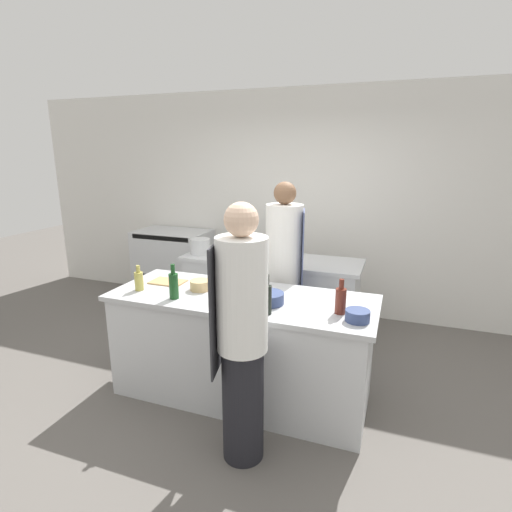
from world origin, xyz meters
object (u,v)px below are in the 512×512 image
object	(u,v)px
bowl_ceramic_blue	(248,289)
bowl_wooden_salad	(269,298)
bowl_prep_small	(200,285)
bottle_vinegar	(248,274)
bowl_mixing_large	(358,316)
bottle_cooking_oil	(267,299)
oven_range	(174,266)
chef_at_prep_near	(242,337)
bottle_wine	(341,300)
chef_at_stove	(284,274)
stockpot	(200,247)
bottle_olive_oil	(174,285)
bottle_sauce	(139,280)

from	to	relation	value
bowl_ceramic_blue	bowl_wooden_salad	xyz separation A→B (m)	(0.23, -0.16, 0.00)
bowl_prep_small	bowl_wooden_salad	xyz separation A→B (m)	(0.65, -0.10, 0.00)
bottle_vinegar	bowl_prep_small	bearing A→B (deg)	-144.06
bottle_vinegar	bowl_mixing_large	size ratio (longest dim) A/B	1.55
bottle_cooking_oil	bowl_prep_small	xyz separation A→B (m)	(-0.70, 0.30, -0.08)
bowl_wooden_salad	oven_range	bearing A→B (deg)	137.13
bowl_prep_small	bowl_ceramic_blue	size ratio (longest dim) A/B	0.76
bottle_cooking_oil	bowl_ceramic_blue	distance (m)	0.47
chef_at_prep_near	bottle_cooking_oil	xyz separation A→B (m)	(0.04, 0.39, 0.13)
bottle_vinegar	bowl_prep_small	world-z (taller)	bottle_vinegar
bowl_mixing_large	bowl_ceramic_blue	xyz separation A→B (m)	(-0.92, 0.27, -0.00)
chef_at_prep_near	bowl_mixing_large	distance (m)	0.83
bottle_wine	chef_at_stove	bearing A→B (deg)	129.45
bowl_mixing_large	stockpot	size ratio (longest dim) A/B	0.76
bowl_mixing_large	stockpot	world-z (taller)	stockpot
stockpot	bottle_cooking_oil	bearing A→B (deg)	-47.65
bottle_olive_oil	bowl_wooden_salad	size ratio (longest dim) A/B	1.18
bowl_mixing_large	bottle_sauce	bearing A→B (deg)	179.23
bottle_vinegar	bowl_wooden_salad	world-z (taller)	bottle_vinegar
bottle_olive_oil	bowl_ceramic_blue	distance (m)	0.61
bowl_prep_small	stockpot	size ratio (longest dim) A/B	0.78
chef_at_prep_near	bowl_prep_small	xyz separation A→B (m)	(-0.66, 0.70, 0.05)
bottle_vinegar	bowl_ceramic_blue	bearing A→B (deg)	-70.13
bottle_sauce	stockpot	distance (m)	1.28
bottle_vinegar	bottle_sauce	size ratio (longest dim) A/B	1.22
oven_range	chef_at_stove	world-z (taller)	chef_at_stove
bowl_mixing_large	chef_at_stove	bearing A→B (deg)	131.38
bottle_sauce	stockpot	xyz separation A→B (m)	(-0.09, 1.28, 0.00)
chef_at_prep_near	bottle_wine	size ratio (longest dim) A/B	6.74
bottle_sauce	bowl_mixing_large	world-z (taller)	bottle_sauce
bottle_wine	bowl_ceramic_blue	xyz separation A→B (m)	(-0.79, 0.17, -0.06)
oven_range	bowl_ceramic_blue	world-z (taller)	oven_range
chef_at_prep_near	bowl_ceramic_blue	xyz separation A→B (m)	(-0.25, 0.76, 0.05)
bottle_cooking_oil	bowl_ceramic_blue	size ratio (longest dim) A/B	1.28
chef_at_stove	bowl_ceramic_blue	distance (m)	0.64
bottle_olive_oil	stockpot	world-z (taller)	bottle_olive_oil
chef_at_prep_near	bottle_sauce	xyz separation A→B (m)	(-1.15, 0.51, 0.10)
bowl_prep_small	bowl_ceramic_blue	world-z (taller)	bowl_prep_small
chef_at_prep_near	bowl_prep_small	distance (m)	0.96
bottle_vinegar	bottle_cooking_oil	xyz separation A→B (m)	(0.36, -0.55, 0.01)
chef_at_stove	bottle_sauce	size ratio (longest dim) A/B	8.21
oven_range	bottle_olive_oil	xyz separation A→B (m)	(1.26, -2.01, 0.51)
bottle_vinegar	bowl_prep_small	size ratio (longest dim) A/B	1.50
bowl_wooden_salad	chef_at_stove	bearing A→B (deg)	97.58
chef_at_stove	bowl_ceramic_blue	xyz separation A→B (m)	(-0.13, -0.63, 0.04)
bowl_prep_small	bottle_vinegar	bearing A→B (deg)	35.94
bottle_wine	bowl_prep_small	xyz separation A→B (m)	(-1.20, 0.11, -0.06)
bottle_sauce	stockpot	world-z (taller)	bottle_sauce
chef_at_prep_near	bottle_sauce	bearing A→B (deg)	53.80
bowl_prep_small	bowl_wooden_salad	bearing A→B (deg)	-9.01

